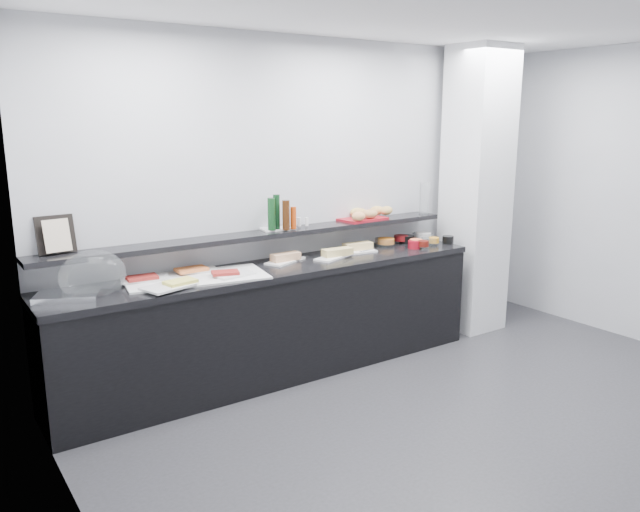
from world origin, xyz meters
TOP-DOWN VIEW (x-y plane):
  - ground at (0.00, 0.00)m, footprint 5.00×5.00m
  - back_wall at (0.00, 2.00)m, footprint 5.00×0.02m
  - ceiling at (0.00, 0.00)m, footprint 5.00×5.00m
  - column at (1.50, 1.65)m, footprint 0.50×0.50m
  - buffet_cabinet at (-0.70, 1.70)m, footprint 3.60×0.60m
  - counter_top at (-0.70, 1.70)m, footprint 3.62×0.62m
  - wall_shelf at (-0.70, 1.88)m, footprint 3.60×0.25m
  - cloche_base at (-2.27, 1.69)m, footprint 0.46×0.40m
  - cloche_dome at (-2.09, 1.72)m, footprint 0.46×0.32m
  - linen_runner at (-1.37, 1.70)m, footprint 1.08×0.65m
  - platter_meat_a at (-1.71, 1.84)m, footprint 0.38×0.30m
  - food_meat_a at (-1.74, 1.80)m, footprint 0.22×0.15m
  - platter_salmon at (-1.29, 1.85)m, footprint 0.30×0.23m
  - food_salmon at (-1.35, 1.83)m, footprint 0.23×0.15m
  - platter_cheese at (-1.65, 1.53)m, footprint 0.38×0.31m
  - food_cheese at (-1.56, 1.54)m, footprint 0.23×0.17m
  - platter_meat_b at (-1.13, 1.59)m, footprint 0.31×0.24m
  - food_meat_b at (-1.19, 1.60)m, footprint 0.22×0.18m
  - sandwich_plate_left at (-0.55, 1.80)m, footprint 0.40×0.30m
  - sandwich_food_left at (-0.56, 1.79)m, footprint 0.25×0.10m
  - tongs_left at (-0.57, 1.77)m, footprint 0.16×0.02m
  - sandwich_plate_mid at (-0.16, 1.69)m, footprint 0.37×0.26m
  - sandwich_food_mid at (-0.11, 1.70)m, footprint 0.27×0.12m
  - tongs_mid at (-0.05, 1.61)m, footprint 0.15×0.06m
  - sandwich_plate_right at (0.15, 1.74)m, footprint 0.33×0.16m
  - sandwich_food_right at (0.18, 1.79)m, footprint 0.27×0.13m
  - tongs_right at (0.21, 1.70)m, footprint 0.16×0.03m
  - bowl_glass_fruit at (0.52, 1.83)m, footprint 0.21×0.21m
  - fill_glass_fruit at (0.53, 1.82)m, footprint 0.18×0.18m
  - bowl_black_jam at (0.79, 1.83)m, footprint 0.18×0.18m
  - fill_black_jam at (0.74, 1.85)m, footprint 0.13×0.13m
  - bowl_glass_cream at (1.00, 1.83)m, footprint 0.27×0.27m
  - fill_glass_cream at (1.01, 1.84)m, footprint 0.18×0.18m
  - bowl_red_jam at (0.67, 1.60)m, footprint 0.15×0.15m
  - fill_red_jam at (0.73, 1.55)m, footprint 0.11×0.11m
  - bowl_glass_salmon at (0.87, 1.62)m, footprint 0.20×0.20m
  - fill_glass_salmon at (0.73, 1.63)m, footprint 0.13×0.13m
  - bowl_black_fruit at (1.09, 1.59)m, footprint 0.12×0.12m
  - fill_black_fruit at (0.92, 1.61)m, footprint 0.10×0.10m
  - framed_print at (-2.25, 1.97)m, footprint 0.25×0.09m
  - print_art at (-2.25, 1.92)m, footprint 0.18×0.07m
  - condiment_tray at (-0.56, 1.91)m, footprint 0.28×0.20m
  - bottle_green_a at (-0.64, 1.87)m, footprint 0.08×0.08m
  - bottle_brown at (-0.54, 1.81)m, footprint 0.06×0.06m
  - bottle_green_b at (-0.58, 1.89)m, footprint 0.06×0.06m
  - bottle_hot at (-0.46, 1.82)m, footprint 0.05×0.05m
  - shaker_salt at (-0.36, 1.90)m, footprint 0.05×0.05m
  - shaker_pepper at (-0.29, 1.88)m, footprint 0.03×0.03m
  - bread_tray at (0.31, 1.91)m, footprint 0.44×0.33m
  - bread_roll_nw at (0.31, 1.97)m, footprint 0.14×0.09m
  - bread_roll_n at (0.32, 1.95)m, footprint 0.17×0.14m
  - bread_roll_ne at (0.53, 1.96)m, footprint 0.16×0.13m
  - bread_roll_sw at (0.18, 1.78)m, footprint 0.14×0.10m
  - bread_roll_s at (0.34, 1.83)m, footprint 0.17×0.12m
  - bread_roll_mide at (0.60, 1.91)m, footprint 0.18×0.14m
  - carafe at (1.00, 1.84)m, footprint 0.10×0.10m

SIDE VIEW (x-z plane):
  - ground at x=0.00m, z-range 0.00..0.00m
  - buffet_cabinet at x=-0.70m, z-range 0.00..0.85m
  - counter_top at x=-0.70m, z-range 0.85..0.90m
  - linen_runner at x=-1.37m, z-range 0.90..0.91m
  - sandwich_plate_left at x=-0.55m, z-range 0.90..0.91m
  - sandwich_plate_mid at x=-0.16m, z-range 0.90..0.91m
  - sandwich_plate_right at x=0.15m, z-range 0.90..0.91m
  - tongs_left at x=-0.57m, z-range 0.91..0.92m
  - tongs_mid at x=-0.05m, z-range 0.92..0.92m
  - tongs_right at x=0.21m, z-range 0.91..0.92m
  - cloche_base at x=-2.27m, z-range 0.90..0.94m
  - platter_meat_a at x=-1.71m, z-range 0.92..0.93m
  - platter_salmon at x=-1.29m, z-range 0.92..0.93m
  - platter_cheese at x=-1.65m, z-range 0.92..0.93m
  - platter_meat_b at x=-1.13m, z-range 0.92..0.93m
  - bowl_glass_fruit at x=0.52m, z-range 0.90..0.97m
  - bowl_black_jam at x=0.79m, z-range 0.90..0.97m
  - bowl_glass_cream at x=1.00m, z-range 0.90..0.97m
  - bowl_red_jam at x=0.67m, z-range 0.90..0.97m
  - bowl_glass_salmon at x=0.87m, z-range 0.90..0.97m
  - bowl_black_fruit at x=1.09m, z-range 0.90..0.97m
  - food_meat_a at x=-1.74m, z-range 0.93..0.95m
  - food_salmon at x=-1.35m, z-range 0.93..0.95m
  - food_cheese at x=-1.56m, z-range 0.93..0.95m
  - food_meat_b at x=-1.19m, z-range 0.93..0.95m
  - sandwich_food_left at x=-0.56m, z-range 0.91..0.97m
  - sandwich_food_mid at x=-0.11m, z-range 0.91..0.97m
  - sandwich_food_right at x=0.18m, z-range 0.91..0.97m
  - fill_glass_fruit at x=0.53m, z-range 0.92..0.97m
  - fill_black_jam at x=0.74m, z-range 0.92..0.97m
  - fill_glass_cream at x=1.01m, z-range 0.92..0.97m
  - fill_red_jam at x=0.73m, z-range 0.92..0.97m
  - fill_glass_salmon at x=0.73m, z-range 0.92..0.97m
  - fill_black_fruit at x=0.92m, z-range 0.92..0.97m
  - cloche_dome at x=-2.09m, z-range 0.86..1.20m
  - wall_shelf at x=-0.70m, z-range 1.11..1.15m
  - condiment_tray at x=-0.56m, z-range 1.15..1.16m
  - bread_tray at x=0.31m, z-range 1.15..1.17m
  - shaker_salt at x=-0.36m, z-range 1.16..1.23m
  - shaker_pepper at x=-0.29m, z-range 1.16..1.23m
  - bread_roll_nw at x=0.31m, z-range 1.17..1.25m
  - bread_roll_n at x=0.32m, z-range 1.17..1.25m
  - bread_roll_ne at x=0.53m, z-range 1.17..1.25m
  - bread_roll_sw at x=0.18m, z-range 1.17..1.25m
  - bread_roll_s at x=0.34m, z-range 1.17..1.25m
  - bread_roll_mide at x=0.60m, z-range 1.17..1.25m
  - bottle_hot at x=-0.46m, z-range 1.16..1.34m
  - framed_print at x=-2.25m, z-range 1.15..1.41m
  - print_art at x=-2.25m, z-range 1.17..1.39m
  - bottle_brown at x=-0.54m, z-range 1.16..1.40m
  - bottle_green_a at x=-0.64m, z-range 1.16..1.42m
  - carafe at x=1.00m, z-range 1.15..1.45m
  - bottle_green_b at x=-0.58m, z-range 1.16..1.44m
  - back_wall at x=0.00m, z-range 0.00..2.70m
  - column at x=1.50m, z-range 0.00..2.70m
  - ceiling at x=0.00m, z-range 2.70..2.70m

